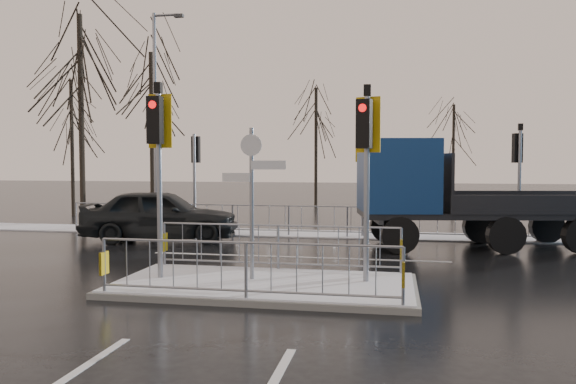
% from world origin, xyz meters
% --- Properties ---
extents(ground, '(120.00, 120.00, 0.00)m').
position_xyz_m(ground, '(0.00, 0.00, 0.00)').
color(ground, black).
rests_on(ground, ground).
extents(snow_verge, '(30.00, 2.00, 0.04)m').
position_xyz_m(snow_verge, '(0.00, 8.60, 0.02)').
color(snow_verge, white).
rests_on(snow_verge, ground).
extents(lane_markings, '(8.00, 11.38, 0.01)m').
position_xyz_m(lane_markings, '(0.00, -0.33, 0.00)').
color(lane_markings, silver).
rests_on(lane_markings, ground).
extents(traffic_island, '(6.00, 3.04, 4.15)m').
position_xyz_m(traffic_island, '(-0.01, 0.01, 0.39)').
color(traffic_island, slate).
rests_on(traffic_island, ground).
extents(far_kerb_fixtures, '(18.00, 0.65, 3.83)m').
position_xyz_m(far_kerb_fixtures, '(0.29, 8.09, 1.02)').
color(far_kerb_fixtures, gray).
rests_on(far_kerb_fixtures, ground).
extents(car_far_lane, '(5.24, 2.94, 1.68)m').
position_xyz_m(car_far_lane, '(-4.83, 6.08, 0.84)').
color(car_far_lane, black).
rests_on(car_far_lane, ground).
extents(flatbed_truck, '(7.20, 3.64, 3.19)m').
position_xyz_m(flatbed_truck, '(3.58, 6.15, 1.70)').
color(flatbed_truck, black).
rests_on(flatbed_truck, ground).
extents(tree_near_a, '(4.75, 4.75, 8.97)m').
position_xyz_m(tree_near_a, '(-10.50, 11.00, 6.11)').
color(tree_near_a, black).
rests_on(tree_near_a, ground).
extents(tree_near_b, '(4.00, 4.00, 7.55)m').
position_xyz_m(tree_near_b, '(-8.00, 12.50, 5.15)').
color(tree_near_b, black).
rests_on(tree_near_b, ground).
extents(tree_near_c, '(3.50, 3.50, 6.61)m').
position_xyz_m(tree_near_c, '(-12.50, 13.50, 4.50)').
color(tree_near_c, black).
rests_on(tree_near_c, ground).
extents(tree_far_a, '(3.75, 3.75, 7.08)m').
position_xyz_m(tree_far_a, '(-2.00, 22.00, 4.82)').
color(tree_far_a, black).
rests_on(tree_far_a, ground).
extents(tree_far_b, '(3.25, 3.25, 6.14)m').
position_xyz_m(tree_far_b, '(6.00, 24.00, 4.18)').
color(tree_far_b, black).
rests_on(tree_far_b, ground).
extents(street_lamp_left, '(1.25, 0.18, 8.20)m').
position_xyz_m(street_lamp_left, '(-6.43, 9.50, 4.49)').
color(street_lamp_left, gray).
rests_on(street_lamp_left, ground).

